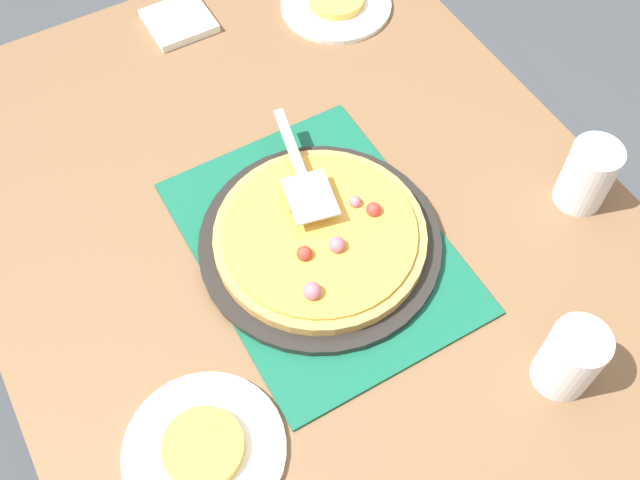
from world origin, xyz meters
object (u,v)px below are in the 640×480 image
Objects in this scene: cup_corner at (570,358)px; pizza_server at (301,173)px; napkin_stack at (179,21)px; pizza at (320,236)px; plate_far_right at (204,450)px; served_slice_right at (203,447)px; plate_near_left at (336,5)px; cup_near at (588,175)px; pizza_pan at (320,242)px.

pizza_server is at bearing 20.09° from cup_corner.
napkin_stack is (0.94, 0.17, -0.05)m from cup_corner.
cup_corner is 0.48m from pizza_server.
pizza is 2.75× the size of cup_corner.
pizza_server is at bearing -46.55° from plate_far_right.
plate_near_left is at bearing -41.66° from served_slice_right.
served_slice_right reaches higher than napkin_stack.
cup_near is 1.00× the size of napkin_stack.
cup_near is 0.82m from napkin_stack.
plate_far_right is (-0.68, 0.60, 0.00)m from plate_near_left.
pizza is 0.57m from plate_near_left.
cup_corner is 0.96m from napkin_stack.
plate_near_left is 0.31m from napkin_stack.
cup_near reaches higher than napkin_stack.
cup_corner is at bearing -152.30° from pizza.
cup_near reaches higher than pizza.
napkin_stack is at bearing 0.38° from pizza_server.
plate_far_right is at bearing 124.58° from pizza.
pizza_pan is 3.17× the size of napkin_stack.
cup_near is 0.32m from cup_corner.
cup_corner reaches higher than served_slice_right.
cup_near and cup_corner have the same top height.
served_slice_right is at bearing 0.00° from plate_far_right.
cup_corner reaches higher than plate_near_left.
pizza_pan is 0.11m from pizza_server.
pizza_pan is 0.36m from plate_far_right.
plate_near_left is at bearing -110.44° from napkin_stack.
plate_far_right is 2.00× the size of served_slice_right.
plate_near_left is 0.48m from pizza_server.
served_slice_right is 0.92× the size of cup_corner.
plate_far_right is 0.72m from cup_near.
pizza_pan is 3.17× the size of cup_near.
cup_corner is at bearing -107.45° from served_slice_right.
napkin_stack reaches higher than plate_far_right.
pizza_server is (0.30, -0.32, 0.06)m from plate_far_right.
cup_corner is (-0.15, -0.48, 0.04)m from served_slice_right.
pizza_server reaches higher than napkin_stack.
pizza is 2.75× the size of napkin_stack.
pizza_pan is at bearing 167.49° from pizza_server.
napkin_stack is at bearing -1.77° from pizza.
cup_corner is (-0.23, 0.23, 0.00)m from cup_near.
cup_corner is at bearing -107.45° from plate_far_right.
pizza is at bearing 27.70° from cup_corner.
cup_corner is at bearing -152.37° from pizza_pan.
pizza_server reaches higher than served_slice_right.
pizza_pan reaches higher than plate_far_right.
pizza_server is at bearing 60.52° from cup_near.
pizza is 0.36m from served_slice_right.
pizza_server is (-0.38, 0.29, 0.06)m from plate_near_left.
cup_near is 1.00× the size of cup_corner.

